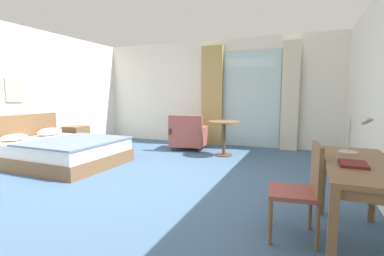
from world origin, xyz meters
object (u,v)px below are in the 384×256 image
at_px(nightstand, 76,137).
at_px(closed_book, 353,164).
at_px(bed, 60,151).
at_px(round_cafe_table, 224,130).
at_px(framed_picture, 14,90).
at_px(desk_lamp, 358,131).
at_px(armchair_by_window, 188,136).
at_px(desk_chair, 302,186).
at_px(writing_desk, 359,174).

xyz_separation_m(nightstand, closed_book, (5.61, -2.71, 0.50)).
xyz_separation_m(bed, nightstand, (-0.93, 1.34, 0.02)).
bearing_deg(round_cafe_table, framed_picture, -153.56).
height_order(desk_lamp, closed_book, desk_lamp).
distance_m(round_cafe_table, framed_picture, 4.38).
relative_size(nightstand, armchair_by_window, 0.62).
bearing_deg(desk_chair, round_cafe_table, 117.53).
bearing_deg(armchair_by_window, round_cafe_table, -16.40).
bearing_deg(armchair_by_window, bed, -128.36).
relative_size(writing_desk, framed_picture, 2.95).
relative_size(nightstand, writing_desk, 0.39).
bearing_deg(bed, writing_desk, -14.50).
bearing_deg(desk_lamp, bed, 168.96).
bearing_deg(round_cafe_table, closed_book, -58.83).
distance_m(nightstand, framed_picture, 1.78).
bearing_deg(bed, closed_book, -16.30).
bearing_deg(armchair_by_window, desk_chair, -52.69).
relative_size(desk_chair, armchair_by_window, 1.00).
bearing_deg(closed_book, desk_chair, 155.69).
xyz_separation_m(nightstand, writing_desk, (5.68, -2.57, 0.39)).
height_order(desk_chair, round_cafe_table, desk_chair).
height_order(closed_book, armchair_by_window, armchair_by_window).
height_order(writing_desk, armchair_by_window, armchair_by_window).
bearing_deg(framed_picture, round_cafe_table, 26.44).
relative_size(bed, armchair_by_window, 2.49).
height_order(bed, desk_lamp, desk_lamp).
relative_size(bed, nightstand, 4.04).
distance_m(writing_desk, armchair_by_window, 4.57).
bearing_deg(round_cafe_table, armchair_by_window, 163.60).
bearing_deg(framed_picture, nightstand, 81.00).
height_order(desk_chair, desk_lamp, desk_lamp).
distance_m(writing_desk, desk_chair, 0.47).
bearing_deg(closed_book, nightstand, 155.60).
bearing_deg(writing_desk, bed, 165.50).
distance_m(closed_book, armchair_by_window, 4.64).
xyz_separation_m(closed_book, armchair_by_window, (-2.94, 3.56, -0.44)).
xyz_separation_m(desk_lamp, armchair_by_window, (-3.03, 3.12, -0.65)).
relative_size(desk_lamp, armchair_by_window, 0.48).
xyz_separation_m(desk_chair, closed_book, (0.37, -0.18, 0.28)).
relative_size(closed_book, framed_picture, 0.53).
relative_size(nightstand, closed_book, 2.17).
distance_m(desk_chair, armchair_by_window, 4.25).
relative_size(bed, framed_picture, 4.64).
bearing_deg(closed_book, armchair_by_window, 130.98).
relative_size(writing_desk, desk_lamp, 3.31).
bearing_deg(bed, armchair_by_window, 51.64).
distance_m(nightstand, round_cafe_table, 3.68).
bearing_deg(desk_chair, desk_lamp, 30.21).
bearing_deg(desk_lamp, nightstand, 158.26).
height_order(round_cafe_table, framed_picture, framed_picture).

